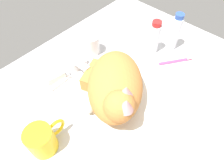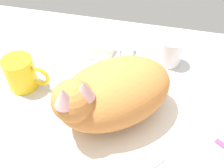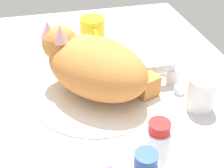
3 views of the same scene
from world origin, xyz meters
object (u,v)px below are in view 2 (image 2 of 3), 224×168
at_px(faucet, 130,57).
at_px(rinse_cup, 170,52).
at_px(cat, 111,93).
at_px(coffee_mug, 22,73).
at_px(soap_bar, 104,48).

height_order(faucet, rinse_cup, rinse_cup).
distance_m(faucet, cat, 0.20).
height_order(faucet, cat, cat).
bearing_deg(coffee_mug, soap_bar, 45.14).
bearing_deg(rinse_cup, faucet, -163.62).
bearing_deg(rinse_cup, cat, -117.49).
height_order(coffee_mug, rinse_cup, coffee_mug).
distance_m(rinse_cup, soap_bar, 0.19).
distance_m(coffee_mug, soap_bar, 0.25).
bearing_deg(soap_bar, coffee_mug, -134.86).
bearing_deg(faucet, coffee_mug, -149.28).
bearing_deg(soap_bar, rinse_cup, 3.16).
xyz_separation_m(coffee_mug, soap_bar, (0.17, 0.17, -0.02)).
distance_m(cat, coffee_mug, 0.25).
relative_size(faucet, rinse_cup, 1.50).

